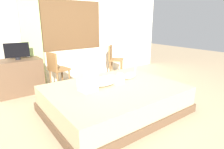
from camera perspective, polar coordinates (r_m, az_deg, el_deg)
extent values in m
plane|color=tan|center=(3.34, 4.20, -11.20)|extent=(16.00, 16.00, 0.00)
cube|color=beige|center=(5.07, -14.26, 14.73)|extent=(6.40, 0.12, 2.90)
cube|color=brown|center=(5.08, -11.89, 14.35)|extent=(1.61, 0.02, 1.22)
cube|color=white|center=(5.08, -11.88, 14.35)|extent=(1.53, 0.02, 1.14)
cube|color=brown|center=(3.34, 0.67, -9.84)|extent=(2.24, 1.73, 0.14)
cube|color=tan|center=(3.25, 0.68, -6.27)|extent=(2.18, 1.68, 0.31)
ellipsoid|color=silver|center=(3.22, -1.87, -1.91)|extent=(0.58, 0.32, 0.17)
sphere|color=beige|center=(3.44, 2.43, -0.72)|extent=(0.17, 0.17, 0.17)
cube|color=beige|center=(2.97, -7.46, -1.86)|extent=(0.28, 0.27, 0.34)
cube|color=beige|center=(3.37, 0.98, -1.85)|extent=(0.23, 0.30, 0.08)
ellipsoid|color=silver|center=(3.60, 5.42, -0.36)|extent=(0.27, 0.13, 0.13)
sphere|color=silver|center=(3.49, 3.68, -0.69)|extent=(0.08, 0.08, 0.08)
cylinder|color=silver|center=(3.69, 7.05, 1.05)|extent=(0.02, 0.02, 0.16)
cube|color=brown|center=(4.49, -26.20, -0.57)|extent=(0.90, 0.56, 0.74)
cylinder|color=black|center=(4.40, -26.62, 4.39)|extent=(0.10, 0.10, 0.05)
cube|color=black|center=(4.38, -26.90, 6.63)|extent=(0.48, 0.06, 0.30)
cylinder|color=white|center=(4.65, -24.09, 5.53)|extent=(0.08, 0.08, 0.10)
cylinder|color=brown|center=(4.70, -14.87, -0.62)|extent=(0.04, 0.04, 0.44)
cylinder|color=brown|center=(4.46, -12.76, -1.39)|extent=(0.04, 0.04, 0.44)
cylinder|color=brown|center=(4.56, -18.08, -1.41)|extent=(0.04, 0.04, 0.44)
cylinder|color=brown|center=(4.30, -16.09, -2.27)|extent=(0.04, 0.04, 0.44)
cube|color=brown|center=(4.44, -15.68, 1.55)|extent=(0.44, 0.44, 0.04)
cube|color=brown|center=(4.31, -17.81, 3.82)|extent=(0.11, 0.38, 0.38)
cylinder|color=brown|center=(5.51, 3.07, 2.34)|extent=(0.04, 0.04, 0.44)
cylinder|color=brown|center=(5.22, 2.67, 1.56)|extent=(0.04, 0.04, 0.44)
cylinder|color=brown|center=(5.56, -0.05, 2.48)|extent=(0.04, 0.04, 0.44)
cylinder|color=brown|center=(5.27, -0.61, 1.71)|extent=(0.04, 0.04, 0.44)
cube|color=brown|center=(5.33, 1.29, 4.54)|extent=(0.54, 0.54, 0.04)
cube|color=brown|center=(5.32, -0.52, 6.81)|extent=(0.30, 0.29, 0.38)
cube|color=#ADCC75|center=(4.69, -23.40, 12.08)|extent=(0.44, 0.06, 2.61)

